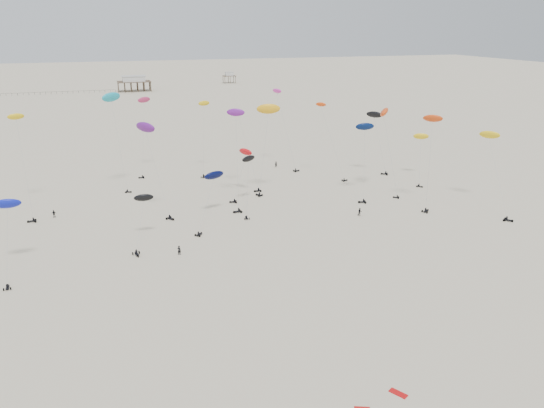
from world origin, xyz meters
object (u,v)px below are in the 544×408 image
object	(u,v)px
pavilion_main	(134,85)
rig_9	(245,139)
rig_0	(494,154)
rig_4	(421,145)
spectator_0	(179,255)
pavilion_small	(229,78)

from	to	relation	value
pavilion_main	rig_9	distance (m)	228.70
pavilion_main	rig_0	bearing A→B (deg)	-75.70
rig_4	spectator_0	xyz separation A→B (m)	(-73.13, -33.44, -9.38)
pavilion_small	rig_0	bearing A→B (deg)	-90.81
rig_9	spectator_0	size ratio (longest dim) A/B	9.58
pavilion_main	pavilion_small	distance (m)	76.16
spectator_0	rig_4	bearing A→B (deg)	-128.07
pavilion_main	pavilion_small	bearing A→B (deg)	23.20
rig_4	spectator_0	distance (m)	80.96
pavilion_small	spectator_0	size ratio (longest dim) A/B	4.12
rig_4	rig_9	world-z (taller)	rig_9
pavilion_main	spectator_0	distance (m)	265.84
pavilion_main	rig_9	xyz separation A→B (m)	(13.44, -228.12, 9.08)
rig_0	spectator_0	xyz separation A→B (m)	(-75.60, -6.92, -12.56)
pavilion_main	pavilion_small	size ratio (longest dim) A/B	2.33
pavilion_small	rig_9	xyz separation A→B (m)	(-56.56, -258.12, 9.81)
rig_9	rig_0	bearing A→B (deg)	-129.66
rig_0	spectator_0	bearing A→B (deg)	-32.09
pavilion_main	spectator_0	world-z (taller)	pavilion_main
pavilion_small	rig_4	distance (m)	262.34
rig_4	rig_9	bearing A→B (deg)	-35.15
pavilion_main	rig_4	distance (m)	240.76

